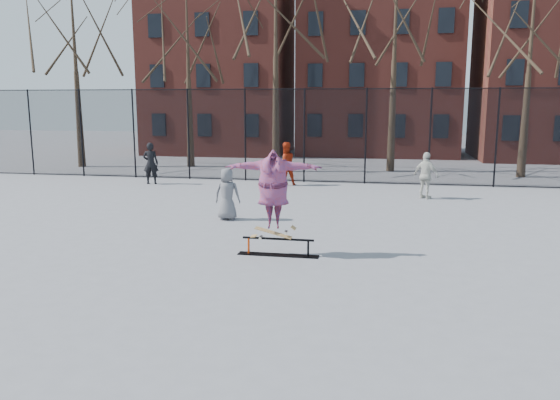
% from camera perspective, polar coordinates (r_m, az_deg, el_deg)
% --- Properties ---
extents(ground, '(100.00, 100.00, 0.00)m').
position_cam_1_polar(ground, '(10.91, 0.04, -8.07)').
color(ground, slate).
extents(skate_rail, '(1.85, 0.28, 0.41)m').
position_cam_1_polar(skate_rail, '(12.37, -0.20, -5.09)').
color(skate_rail, black).
rests_on(skate_rail, ground).
extents(skateboard, '(0.92, 0.22, 0.11)m').
position_cam_1_polar(skateboard, '(12.31, -0.69, -3.71)').
color(skateboard, '#A57942').
rests_on(skateboard, skate_rail).
extents(skater, '(2.23, 0.92, 1.76)m').
position_cam_1_polar(skater, '(12.12, -0.70, 0.58)').
color(skater, '#423A92').
rests_on(skater, skateboard).
extents(bystander_grey, '(0.78, 0.53, 1.53)m').
position_cam_1_polar(bystander_grey, '(16.04, -5.54, 0.63)').
color(bystander_grey, '#5D5C61').
rests_on(bystander_grey, ground).
extents(bystander_black, '(0.71, 0.54, 1.75)m').
position_cam_1_polar(bystander_black, '(23.63, -13.36, 3.75)').
color(bystander_black, black).
rests_on(bystander_black, ground).
extents(bystander_red, '(1.09, 1.02, 1.79)m').
position_cam_1_polar(bystander_red, '(22.68, 0.57, 3.81)').
color(bystander_red, '#A0250E').
rests_on(bystander_red, ground).
extents(bystander_white, '(1.03, 0.90, 1.67)m').
position_cam_1_polar(bystander_white, '(20.15, 15.02, 2.48)').
color(bystander_white, beige).
rests_on(bystander_white, ground).
extents(fence, '(34.03, 0.07, 4.00)m').
position_cam_1_polar(fence, '(23.31, 5.95, 6.80)').
color(fence, black).
rests_on(fence, ground).
extents(tree_row, '(33.66, 7.46, 10.67)m').
position_cam_1_polar(tree_row, '(27.70, 6.41, 18.32)').
color(tree_row, black).
rests_on(tree_row, ground).
extents(rowhouses, '(29.00, 7.00, 13.00)m').
position_cam_1_polar(rowhouses, '(36.30, 9.04, 14.27)').
color(rowhouses, maroon).
rests_on(rowhouses, ground).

